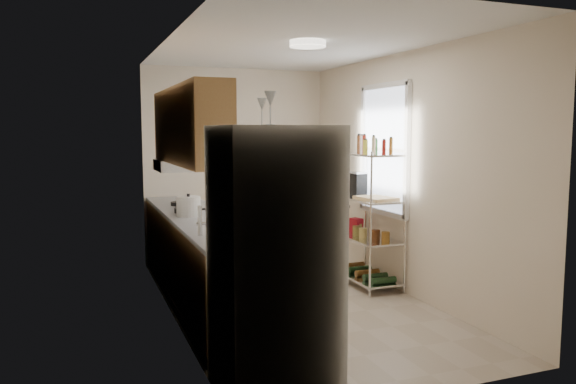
# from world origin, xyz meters

# --- Properties ---
(room) EXTENTS (2.52, 4.42, 2.62)m
(room) POSITION_xyz_m (0.00, 0.00, 1.30)
(room) COLOR #B3A491
(room) RESTS_ON ground
(counter_run) EXTENTS (0.63, 3.51, 0.90)m
(counter_run) POSITION_xyz_m (-0.92, 0.44, 0.45)
(counter_run) COLOR #AA8148
(counter_run) RESTS_ON ground
(upper_cabinets) EXTENTS (0.33, 2.20, 0.72)m
(upper_cabinets) POSITION_xyz_m (-1.05, 0.10, 1.81)
(upper_cabinets) COLOR #AA8148
(upper_cabinets) RESTS_ON room
(range_hood) EXTENTS (0.50, 0.60, 0.12)m
(range_hood) POSITION_xyz_m (-1.00, 0.90, 1.39)
(range_hood) COLOR #B7BABC
(range_hood) RESTS_ON room
(window) EXTENTS (0.06, 1.00, 1.46)m
(window) POSITION_xyz_m (1.23, 0.35, 1.55)
(window) COLOR white
(window) RESTS_ON room
(bakers_rack) EXTENTS (0.45, 0.90, 1.73)m
(bakers_rack) POSITION_xyz_m (1.00, 0.30, 1.11)
(bakers_rack) COLOR silver
(bakers_rack) RESTS_ON ground
(ceiling_dome) EXTENTS (0.34, 0.34, 0.05)m
(ceiling_dome) POSITION_xyz_m (0.00, -0.30, 2.57)
(ceiling_dome) COLOR white
(ceiling_dome) RESTS_ON room
(refrigerator) EXTENTS (0.74, 0.74, 1.80)m
(refrigerator) POSITION_xyz_m (-0.87, -1.78, 0.90)
(refrigerator) COLOR white
(refrigerator) RESTS_ON ground
(wine_glass_a) EXTENTS (0.07, 0.07, 0.21)m
(wine_glass_a) POSITION_xyz_m (-0.93, -1.91, 1.91)
(wine_glass_a) COLOR silver
(wine_glass_a) RESTS_ON refrigerator
(wine_glass_b) EXTENTS (0.06, 0.06, 0.18)m
(wine_glass_b) POSITION_xyz_m (-0.90, -1.66, 1.89)
(wine_glass_b) COLOR silver
(wine_glass_b) RESTS_ON refrigerator
(rice_cooker) EXTENTS (0.25, 0.25, 0.20)m
(rice_cooker) POSITION_xyz_m (-1.01, 0.41, 1.00)
(rice_cooker) COLOR silver
(rice_cooker) RESTS_ON counter_run
(frying_pan_large) EXTENTS (0.30, 0.30, 0.05)m
(frying_pan_large) POSITION_xyz_m (-0.97, 0.67, 0.93)
(frying_pan_large) COLOR black
(frying_pan_large) RESTS_ON counter_run
(frying_pan_small) EXTENTS (0.27, 0.27, 0.04)m
(frying_pan_small) POSITION_xyz_m (-0.95, 1.25, 0.92)
(frying_pan_small) COLOR black
(frying_pan_small) RESTS_ON counter_run
(cutting_board) EXTENTS (0.39, 0.47, 0.03)m
(cutting_board) POSITION_xyz_m (1.01, 0.15, 1.03)
(cutting_board) COLOR tan
(cutting_board) RESTS_ON bakers_rack
(espresso_machine) EXTENTS (0.19, 0.25, 0.27)m
(espresso_machine) POSITION_xyz_m (1.02, 0.63, 1.15)
(espresso_machine) COLOR black
(espresso_machine) RESTS_ON bakers_rack
(storage_bag) EXTENTS (0.14, 0.17, 0.17)m
(storage_bag) POSITION_xyz_m (1.03, 0.63, 0.64)
(storage_bag) COLOR maroon
(storage_bag) RESTS_ON bakers_rack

